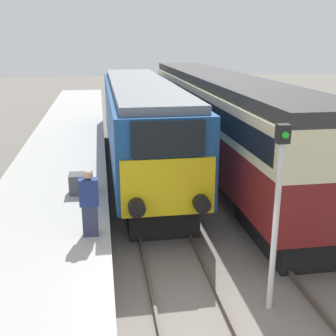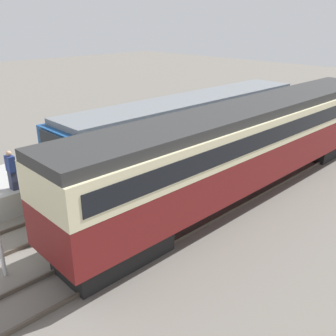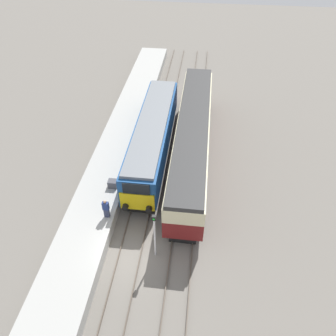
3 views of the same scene
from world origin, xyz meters
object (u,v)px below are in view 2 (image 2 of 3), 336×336
locomotive (192,131)px  passenger_carriage (252,140)px  luggage_crate (75,161)px  person_on_platform (11,170)px

locomotive → passenger_carriage: passenger_carriage is taller
luggage_crate → passenger_carriage: bearing=43.2°
locomotive → person_on_platform: locomotive is taller
passenger_carriage → luggage_crate: passenger_carriage is taller
locomotive → luggage_crate: 5.81m
passenger_carriage → luggage_crate: size_ratio=27.59×
luggage_crate → person_on_platform: bearing=-83.7°
passenger_carriage → person_on_platform: bearing=-122.9°
locomotive → passenger_carriage: (3.40, 0.12, 0.30)m
person_on_platform → luggage_crate: bearing=96.3°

